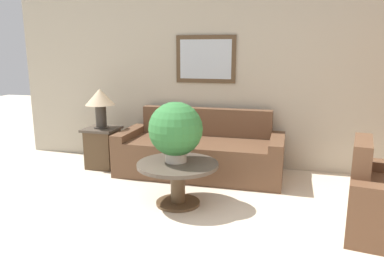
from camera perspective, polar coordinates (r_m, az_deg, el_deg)
wall_back at (r=5.48m, az=6.75°, el=8.95°), size 6.96×0.09×2.60m
couch_main at (r=5.19m, az=1.28°, el=-2.50°), size 2.25×0.92×0.88m
coffee_table at (r=4.16m, az=-2.18°, el=-5.71°), size 0.90×0.90×0.48m
side_table at (r=5.65m, az=-13.45°, el=-1.52°), size 0.47×0.47×0.59m
table_lamp at (r=5.52m, az=-13.83°, el=5.45°), size 0.42×0.42×0.57m
potted_plant_on_table at (r=4.08m, az=-2.52°, el=1.07°), size 0.60×0.60×0.67m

